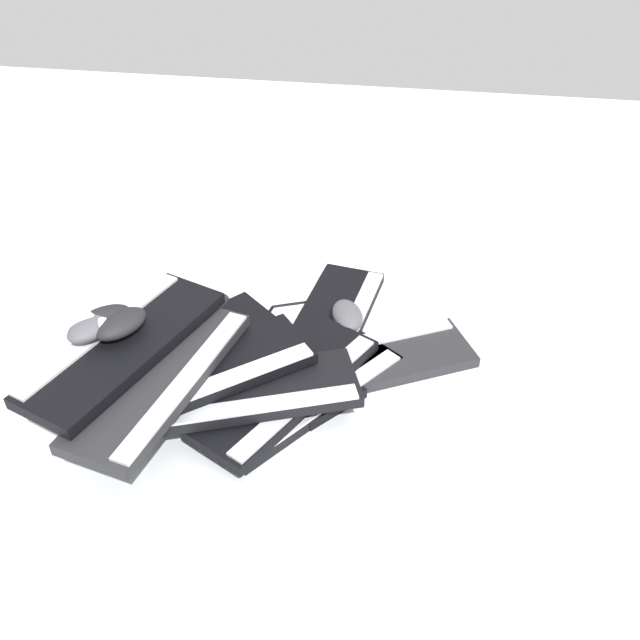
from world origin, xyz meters
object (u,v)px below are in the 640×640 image
at_px(keyboard_5, 245,393).
at_px(keyboard_6, 201,374).
at_px(mouse_1, 115,339).
at_px(mouse_4, 347,315).
at_px(keyboard_1, 331,324).
at_px(mouse_2, 209,305).
at_px(mouse_5, 93,326).
at_px(keyboard_7, 162,379).
at_px(keyboard_3, 306,393).
at_px(keyboard_8, 123,345).
at_px(keyboard_4, 286,388).
at_px(mouse_0, 121,324).
at_px(keyboard_0, 372,361).
at_px(mouse_3, 104,319).
at_px(mouse_6, 92,324).
at_px(keyboard_2, 273,355).

height_order(keyboard_5, keyboard_6, keyboard_6).
distance_m(mouse_1, mouse_4, 0.52).
bearing_deg(keyboard_5, keyboard_1, 68.17).
height_order(keyboard_1, mouse_4, mouse_4).
relative_size(mouse_1, mouse_4, 1.00).
bearing_deg(mouse_2, mouse_5, -159.18).
xyz_separation_m(keyboard_7, mouse_4, (0.31, 0.35, -0.08)).
relative_size(keyboard_3, keyboard_8, 0.95).
bearing_deg(keyboard_7, mouse_1, 131.77).
relative_size(keyboard_1, mouse_1, 4.17).
height_order(keyboard_4, keyboard_5, keyboard_5).
distance_m(keyboard_8, mouse_2, 0.36).
height_order(keyboard_6, keyboard_8, keyboard_8).
xyz_separation_m(keyboard_6, mouse_1, (-0.26, 0.17, -0.08)).
bearing_deg(mouse_5, mouse_2, 9.40).
height_order(keyboard_7, mouse_1, keyboard_7).
height_order(mouse_0, mouse_1, mouse_0).
bearing_deg(keyboard_6, mouse_4, 49.66).
height_order(keyboard_0, mouse_3, mouse_3).
bearing_deg(keyboard_7, keyboard_5, 17.61).
bearing_deg(mouse_3, keyboard_4, -39.51).
bearing_deg(mouse_6, keyboard_1, 36.30).
xyz_separation_m(keyboard_6, mouse_4, (0.25, 0.30, -0.05)).
height_order(keyboard_2, keyboard_4, keyboard_4).
relative_size(keyboard_4, mouse_2, 4.16).
height_order(keyboard_3, mouse_0, mouse_0).
xyz_separation_m(keyboard_6, mouse_2, (-0.08, 0.32, -0.08)).
bearing_deg(mouse_0, keyboard_2, 154.19).
relative_size(keyboard_2, mouse_2, 3.89).
relative_size(keyboard_0, mouse_5, 4.18).
height_order(keyboard_5, mouse_3, mouse_3).
distance_m(keyboard_7, mouse_2, 0.39).
bearing_deg(mouse_4, keyboard_6, 119.79).
bearing_deg(keyboard_4, mouse_5, -171.88).
bearing_deg(keyboard_4, mouse_3, -175.43).
height_order(keyboard_1, keyboard_8, keyboard_8).
relative_size(keyboard_7, keyboard_8, 1.00).
bearing_deg(mouse_1, keyboard_8, 1.78).
height_order(mouse_3, mouse_4, mouse_3).
height_order(keyboard_4, keyboard_6, keyboard_6).
bearing_deg(mouse_5, keyboard_5, -62.32).
height_order(keyboard_2, mouse_2, mouse_2).
height_order(mouse_4, mouse_5, mouse_5).
height_order(keyboard_4, mouse_0, mouse_0).
distance_m(keyboard_0, mouse_6, 0.58).
xyz_separation_m(keyboard_3, mouse_0, (-0.34, -0.06, 0.19)).
bearing_deg(keyboard_1, mouse_0, -141.29).
bearing_deg(mouse_4, mouse_1, 84.14).
height_order(mouse_2, mouse_4, mouse_4).
bearing_deg(mouse_3, mouse_6, -176.49).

